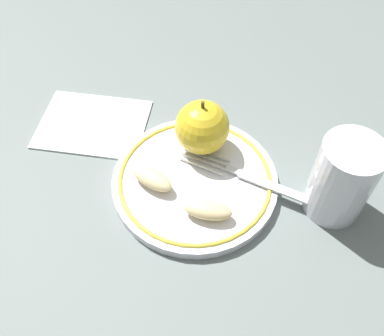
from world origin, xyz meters
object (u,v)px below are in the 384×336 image
apple_slice_back (149,179)px  fork (246,177)px  apple_slice_front (204,210)px  apple_red_whole (199,127)px  drinking_glass (339,179)px  napkin_folded (90,123)px  plate (192,181)px

apple_slice_back → fork: bearing=-142.1°
apple_slice_front → apple_red_whole: bearing=104.4°
fork → drinking_glass: size_ratio=1.50×
apple_slice_front → napkin_folded: bearing=146.8°
apple_slice_back → plate: bearing=-136.6°
plate → fork: (-0.07, 0.00, 0.01)m
apple_red_whole → napkin_folded: (0.16, -0.06, -0.05)m
plate → apple_slice_front: (-0.01, 0.06, 0.02)m
plate → apple_slice_front: 0.06m
drinking_glass → fork: bearing=-18.7°
apple_red_whole → drinking_glass: bearing=150.2°
plate → apple_slice_back: apple_slice_back is taller
apple_slice_front → napkin_folded: size_ratio=0.38×
apple_slice_back → napkin_folded: bearing=-16.7°
plate → apple_slice_back: bearing=7.2°
apple_slice_back → apple_slice_front: bearing=-179.9°
apple_slice_front → drinking_glass: drinking_glass is taller
apple_slice_back → napkin_folded: apple_slice_back is taller
apple_red_whole → fork: apple_red_whole is taller
drinking_glass → napkin_folded: bearing=-25.6°
apple_slice_back → napkin_folded: (0.09, -0.12, -0.02)m
apple_slice_front → plate: bearing=116.7°
apple_red_whole → napkin_folded: 0.18m
plate → fork: fork is taller
napkin_folded → apple_slice_back: bearing=127.1°
drinking_glass → plate: bearing=-12.5°
apple_red_whole → fork: bearing=135.5°
plate → apple_red_whole: apple_red_whole is taller
apple_slice_back → napkin_folded: 0.15m
fork → apple_slice_front: bearing=72.0°
fork → napkin_folded: size_ratio=1.08×
plate → napkin_folded: 0.19m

